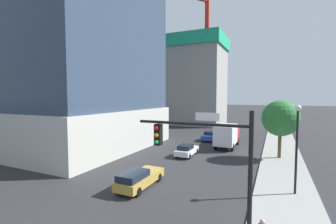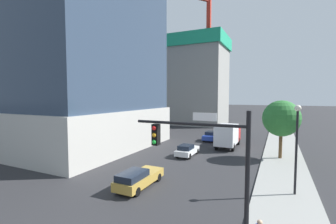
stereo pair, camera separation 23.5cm
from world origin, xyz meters
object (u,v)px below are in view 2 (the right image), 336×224
street_lamp (297,137)px  car_gold (138,178)px  traffic_light_pole (205,155)px  car_white (187,150)px  street_tree (281,119)px  car_blue (211,136)px  box_truck (228,134)px  construction_building (195,76)px

street_lamp → car_gold: 11.92m
car_gold → traffic_light_pole: bearing=-35.9°
traffic_light_pole → car_white: 17.29m
street_tree → car_blue: street_tree is taller
car_gold → box_truck: (3.44, 17.43, 1.08)m
street_lamp → car_white: street_lamp is taller
traffic_light_pole → car_blue: traffic_light_pole is taller
construction_building → traffic_light_pole: construction_building is taller
traffic_light_pole → car_gold: traffic_light_pole is taller
car_white → car_blue: bearing=90.0°
construction_building → car_blue: size_ratio=7.06×
street_lamp → car_blue: bearing=121.2°
construction_building → car_gold: construction_building is taller
construction_building → street_tree: size_ratio=4.54×
traffic_light_pole → car_gold: (-6.70, 4.85, -3.69)m
car_gold → car_white: 10.64m
car_blue → car_gold: (0.00, -21.40, 0.00)m
car_blue → car_gold: bearing=-90.0°
construction_building → car_blue: (9.82, -20.96, -11.58)m
construction_building → car_gold: bearing=-76.9°
construction_building → box_truck: (13.26, -24.93, -10.49)m
car_blue → box_truck: (3.44, -3.97, 1.08)m
street_lamp → box_truck: bearing=117.9°
car_white → construction_building: bearing=107.2°
construction_building → street_tree: (19.81, -28.61, -7.70)m
street_tree → car_blue: size_ratio=1.55×
construction_building → box_truck: 30.12m
street_lamp → car_gold: size_ratio=1.32×
car_blue → car_white: car_blue is taller
car_blue → street_lamp: bearing=-58.8°
car_white → street_tree: bearing=17.3°
car_blue → car_gold: 21.40m
traffic_light_pole → box_truck: size_ratio=0.96×
construction_building → box_truck: bearing=-62.0°
construction_building → street_tree: construction_building is taller
street_tree → car_blue: (-9.99, 7.64, -3.87)m
traffic_light_pole → car_white: traffic_light_pole is taller
car_gold → car_white: car_gold is taller
street_tree → construction_building: bearing=124.7°
street_lamp → street_tree: street_tree is taller
construction_building → traffic_light_pole: size_ratio=4.66×
car_gold → street_lamp: bearing=17.5°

